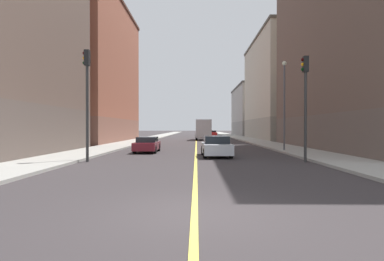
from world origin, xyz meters
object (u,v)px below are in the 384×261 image
at_px(building_left_near, 374,27).
at_px(building_right_midblock, 85,72).
at_px(traffic_light_left_near, 305,94).
at_px(car_silver, 216,146).
at_px(building_left_mid, 286,89).
at_px(traffic_light_right_near, 87,90).
at_px(building_left_far, 258,111).
at_px(street_lamp_left_near, 284,96).
at_px(box_truck, 203,129).
at_px(car_maroon, 147,145).
at_px(car_green, 203,135).
at_px(car_red, 212,133).

height_order(building_left_near, building_right_midblock, building_left_near).
height_order(traffic_light_left_near, car_silver, traffic_light_left_near).
xyz_separation_m(building_left_mid, traffic_light_right_near, (-21.87, -36.39, -4.58)).
xyz_separation_m(building_left_far, street_lamp_left_near, (-8.36, -53.73, -1.62)).
bearing_deg(building_left_mid, traffic_light_left_near, -104.45).
bearing_deg(box_truck, traffic_light_right_near, -102.94).
xyz_separation_m(building_left_near, building_left_mid, (-0.00, 26.58, -2.07)).
relative_size(traffic_light_left_near, car_maroon, 1.49).
bearing_deg(box_truck, car_maroon, -101.36).
distance_m(building_right_midblock, box_truck, 19.69).
height_order(building_left_far, street_lamp_left_near, building_left_far).
height_order(building_left_near, car_silver, building_left_near).
height_order(traffic_light_left_near, traffic_light_right_near, traffic_light_right_near).
bearing_deg(car_silver, building_left_near, 23.73).
height_order(building_right_midblock, car_maroon, building_right_midblock).
relative_size(building_left_far, box_truck, 3.12).
bearing_deg(car_silver, car_green, 90.13).
xyz_separation_m(building_left_near, car_green, (-14.30, 32.07, -10.17)).
xyz_separation_m(car_red, car_maroon, (-7.65, -47.74, -0.04)).
height_order(car_maroon, box_truck, box_truck).
relative_size(building_left_near, building_left_mid, 1.04).
xyz_separation_m(building_left_near, traffic_light_right_near, (-21.87, -9.81, -6.64)).
bearing_deg(car_silver, car_red, 87.37).
bearing_deg(box_truck, car_silver, -89.47).
bearing_deg(street_lamp_left_near, car_red, 94.27).
bearing_deg(building_left_far, box_truck, -116.19).
bearing_deg(building_left_near, car_silver, -156.27).
xyz_separation_m(building_right_midblock, car_silver, (16.99, -21.99, -9.06)).
bearing_deg(car_green, car_maroon, -98.52).
distance_m(building_left_mid, traffic_light_left_near, 37.89).
relative_size(traffic_light_right_near, street_lamp_left_near, 0.88).
bearing_deg(building_left_far, building_left_near, -90.00).
bearing_deg(car_green, traffic_light_left_near, -83.29).
bearing_deg(street_lamp_left_near, car_green, 99.90).
bearing_deg(building_left_far, building_right_midblock, -130.92).
xyz_separation_m(building_left_near, box_truck, (-14.48, 22.31, -9.07)).
distance_m(building_left_near, car_green, 36.55).
xyz_separation_m(building_left_far, car_silver, (-14.22, -58.01, -5.49)).
distance_m(building_right_midblock, traffic_light_right_near, 27.78).
distance_m(building_left_near, box_truck, 28.11).
distance_m(traffic_light_left_near, car_red, 54.97).
bearing_deg(building_right_midblock, traffic_light_right_near, -69.91).
bearing_deg(building_right_midblock, car_green, 43.99).
height_order(car_red, car_green, car_red).
height_order(building_right_midblock, car_silver, building_right_midblock).
distance_m(building_left_far, car_red, 14.73).
height_order(building_left_near, traffic_light_left_near, building_left_near).
bearing_deg(building_right_midblock, building_left_far, 49.08).
bearing_deg(box_truck, building_right_midblock, -158.56).
xyz_separation_m(building_left_mid, car_green, (-14.30, 5.49, -8.11)).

